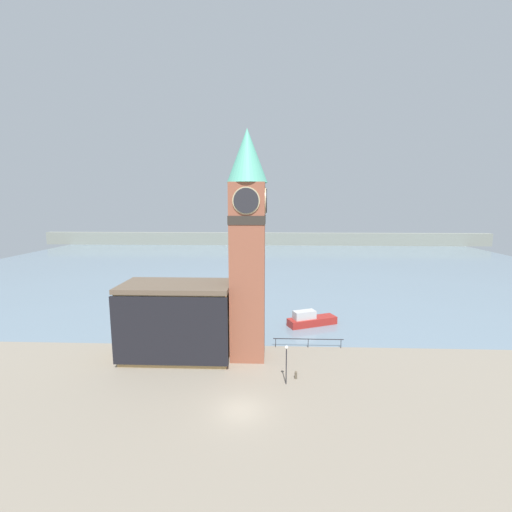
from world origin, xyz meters
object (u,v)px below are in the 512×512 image
(clock_tower, at_px, (248,241))
(pier_building, at_px, (177,321))
(boat_near, at_px, (310,320))
(lamp_post, at_px, (286,357))
(mooring_bollard_near, at_px, (296,375))

(clock_tower, distance_m, pier_building, 11.68)
(boat_near, bearing_deg, lamp_post, -126.85)
(pier_building, xyz_separation_m, mooring_bollard_near, (12.67, -4.27, -3.75))
(clock_tower, bearing_deg, lamp_post, -55.70)
(clock_tower, relative_size, lamp_post, 6.41)
(clock_tower, height_order, pier_building, clock_tower)
(clock_tower, relative_size, boat_near, 3.39)
(mooring_bollard_near, bearing_deg, clock_tower, 136.16)
(pier_building, height_order, boat_near, pier_building)
(clock_tower, xyz_separation_m, pier_building, (-7.72, -0.49, -8.75))
(mooring_bollard_near, height_order, lamp_post, lamp_post)
(mooring_bollard_near, distance_m, lamp_post, 2.67)
(pier_building, bearing_deg, boat_near, 33.86)
(clock_tower, height_order, boat_near, clock_tower)
(clock_tower, height_order, mooring_bollard_near, clock_tower)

